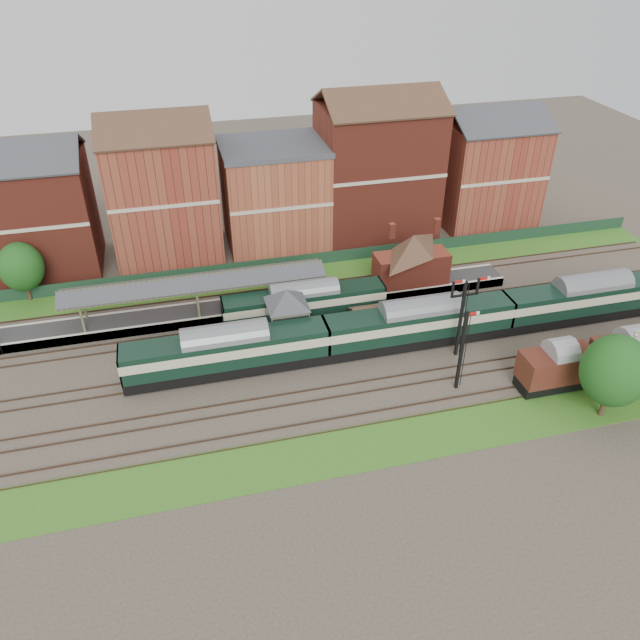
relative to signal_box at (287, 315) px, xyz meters
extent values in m
plane|color=#473D33|center=(3.00, -3.25, -3.19)|extent=(160.00, 160.00, 0.00)
cube|color=#2D6619|center=(3.00, 12.75, -3.16)|extent=(90.00, 4.50, 0.06)
cube|color=#2D6619|center=(3.00, -15.25, -3.16)|extent=(90.00, 5.00, 0.06)
cube|color=#193823|center=(3.00, 14.75, -2.44)|extent=(90.00, 0.12, 1.50)
cube|color=#2D2D2D|center=(-2.00, 6.50, -2.69)|extent=(55.00, 3.40, 1.00)
cube|color=#667A57|center=(0.00, 0.00, -1.99)|extent=(3.40, 3.20, 2.40)
cube|color=#45482D|center=(0.00, 0.00, 0.21)|extent=(3.60, 3.40, 2.00)
pyramid|color=#383A3F|center=(0.00, 0.00, 2.01)|extent=(5.40, 5.40, 1.60)
cube|color=maroon|center=(8.00, 0.00, -2.09)|extent=(3.00, 2.40, 2.20)
cube|color=#4C3323|center=(8.00, -0.65, -0.64)|extent=(3.20, 1.34, 0.79)
cube|color=#4C3323|center=(8.00, 0.65, -0.64)|extent=(3.20, 1.34, 0.79)
cube|color=maroon|center=(15.00, 6.50, -0.44)|extent=(8.00, 3.00, 3.50)
pyramid|color=#4C3323|center=(15.00, 6.50, 2.41)|extent=(8.10, 8.10, 2.20)
cube|color=maroon|center=(12.50, 6.50, 2.91)|extent=(0.60, 0.60, 1.60)
cube|color=maroon|center=(17.50, 6.50, 2.91)|extent=(0.60, 0.60, 1.60)
cube|color=#45482D|center=(-19.00, 5.20, -0.49)|extent=(0.22, 0.22, 3.40)
cube|color=#45482D|center=(3.00, 7.80, -0.49)|extent=(0.22, 0.22, 3.40)
cube|color=#383A3F|center=(-8.00, 5.55, 1.41)|extent=(26.00, 1.99, 0.90)
cube|color=#383A3F|center=(-8.00, 7.45, 1.41)|extent=(26.00, 1.99, 0.90)
cube|color=#45482D|center=(-8.00, 6.50, 1.79)|extent=(26.00, 0.20, 0.20)
cube|color=black|center=(15.00, -5.75, 0.81)|extent=(0.25, 0.25, 8.00)
cube|color=black|center=(15.00, -5.75, 3.41)|extent=(2.60, 0.18, 0.18)
cube|color=#B2140F|center=(14.35, -5.75, 4.86)|extent=(1.10, 0.08, 0.25)
cube|color=#B2140F|center=(16.75, -5.75, 4.86)|extent=(1.10, 0.08, 0.25)
cube|color=black|center=(13.00, -10.25, 0.81)|extent=(0.25, 0.25, 8.00)
cube|color=#B2140F|center=(13.55, -10.25, 4.51)|extent=(1.10, 0.08, 0.25)
cube|color=beige|center=(27.00, -14.75, 0.31)|extent=(0.22, 0.22, 7.00)
cube|color=maroon|center=(-25.00, 21.75, 3.31)|extent=(14.00, 10.00, 13.00)
cube|color=maroon|center=(-10.00, 21.75, 4.31)|extent=(12.00, 10.00, 15.00)
cube|color=#9F5333|center=(3.00, 21.75, 2.81)|extent=(12.00, 10.00, 12.00)
cube|color=maroon|center=(16.00, 21.75, 4.81)|extent=(14.00, 10.00, 16.00)
cube|color=maroon|center=(31.00, 21.75, 3.31)|extent=(12.00, 10.00, 13.00)
cube|color=black|center=(-6.25, -3.25, -2.47)|extent=(18.35, 2.57, 1.12)
cube|color=black|center=(-6.25, -3.25, -0.59)|extent=(18.35, 2.85, 2.65)
cube|color=beige|center=(-6.25, -3.25, -0.27)|extent=(18.37, 2.89, 0.92)
cube|color=slate|center=(-6.25, -3.25, 0.89)|extent=(18.35, 2.85, 0.61)
cube|color=black|center=(12.10, -3.25, -2.47)|extent=(18.35, 2.57, 1.12)
cube|color=black|center=(12.10, -3.25, -0.59)|extent=(18.35, 2.85, 2.65)
cube|color=beige|center=(12.10, -3.25, -0.27)|extent=(18.37, 2.89, 0.92)
cube|color=slate|center=(12.10, -3.25, 0.89)|extent=(18.35, 2.85, 0.61)
cube|color=black|center=(30.44, -3.25, -2.47)|extent=(18.35, 2.57, 1.12)
cube|color=black|center=(30.44, -3.25, -0.59)|extent=(18.35, 2.85, 2.65)
cube|color=beige|center=(30.44, -3.25, -0.27)|extent=(18.37, 2.89, 0.92)
cube|color=slate|center=(30.44, -3.25, 0.89)|extent=(18.35, 2.85, 0.61)
cube|color=black|center=(2.38, 3.25, -2.53)|extent=(16.44, 2.30, 1.00)
cube|color=black|center=(2.38, 3.25, -0.84)|extent=(16.44, 2.56, 2.38)
cube|color=beige|center=(2.38, 3.25, -0.55)|extent=(16.46, 2.60, 0.82)
cube|color=slate|center=(2.38, 3.25, 0.49)|extent=(16.44, 2.56, 0.55)
cube|color=black|center=(28.36, -12.25, -2.54)|extent=(6.53, 2.41, 0.98)
cube|color=#4B1815|center=(28.36, -12.25, -0.74)|extent=(6.53, 2.83, 2.61)
cube|color=gray|center=(28.36, -12.25, 0.69)|extent=(6.53, 2.83, 0.48)
cube|color=black|center=(21.23, -12.25, -2.55)|extent=(6.43, 2.37, 0.96)
cube|color=#4B1815|center=(21.23, -12.25, -0.78)|extent=(6.43, 2.79, 2.57)
cube|color=gray|center=(21.23, -12.25, 0.63)|extent=(6.43, 2.79, 0.47)
cylinder|color=#382619|center=(23.22, -16.52, -1.38)|extent=(0.44, 0.44, 3.62)
ellipsoid|color=#164D16|center=(23.22, -16.52, 1.52)|extent=(5.33, 5.33, 6.13)
cylinder|color=#382619|center=(-25.38, 14.62, -1.63)|extent=(0.44, 0.44, 3.12)
ellipsoid|color=#164D16|center=(-25.38, 14.62, 0.87)|extent=(4.58, 4.58, 5.27)
camera|label=1|loc=(-9.06, -48.52, 32.32)|focal=35.00mm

